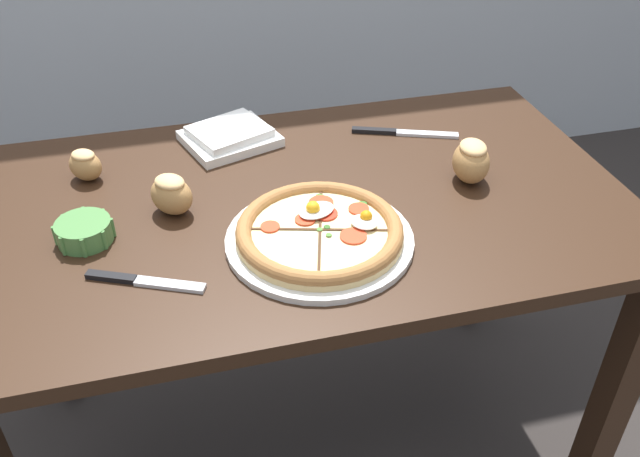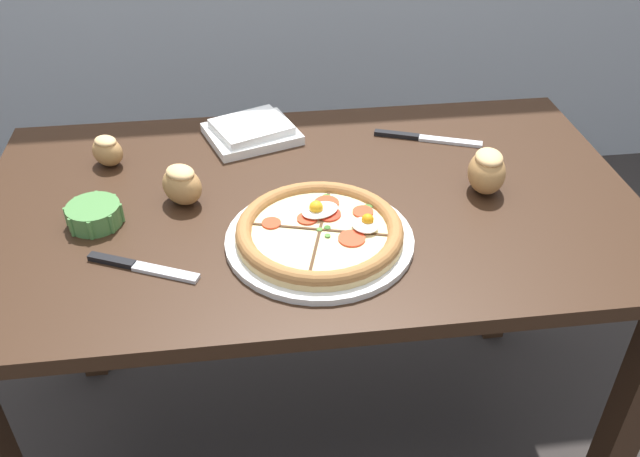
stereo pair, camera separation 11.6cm
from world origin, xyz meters
TOP-DOWN VIEW (x-y plane):
  - ground_plane at (0.00, 0.00)m, footprint 12.00×12.00m
  - dining_table at (0.00, 0.00)m, footprint 1.26×0.73m
  - pizza at (0.00, -0.14)m, footprint 0.33×0.33m
  - ramekin_bowl at (-0.40, -0.03)m, footprint 0.10×0.10m
  - napkin_folded at (-0.10, 0.25)m, footprint 0.22×0.21m
  - bread_piece_near at (-0.24, 0.02)m, footprint 0.10×0.10m
  - bread_piece_mid at (-0.40, 0.18)m, footprint 0.09×0.09m
  - bread_piece_far at (0.34, -0.01)m, footprint 0.09×0.11m
  - knife_main at (0.28, 0.20)m, footprint 0.23×0.10m
  - knife_spare at (-0.30, -0.17)m, footprint 0.19×0.10m

SIDE VIEW (x-z plane):
  - ground_plane at x=0.00m, z-range 0.00..0.00m
  - dining_table at x=0.00m, z-range 0.26..1.00m
  - knife_main at x=0.28m, z-range 0.74..0.75m
  - knife_spare at x=-0.30m, z-range 0.74..0.75m
  - napkin_folded at x=-0.10m, z-range 0.74..0.78m
  - pizza at x=0.00m, z-range 0.73..0.79m
  - ramekin_bowl at x=-0.40m, z-range 0.74..0.78m
  - bread_piece_mid at x=-0.40m, z-range 0.74..0.81m
  - bread_piece_near at x=-0.24m, z-range 0.74..0.82m
  - bread_piece_far at x=0.34m, z-range 0.74..0.83m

